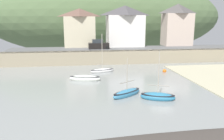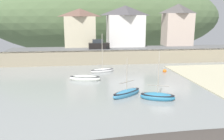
{
  "view_description": "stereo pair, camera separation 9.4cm",
  "coord_description": "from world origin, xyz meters",
  "px_view_note": "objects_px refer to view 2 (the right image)",
  "views": [
    {
      "loc": [
        -9.51,
        -25.12,
        7.95
      ],
      "look_at": [
        -5.52,
        4.36,
        1.5
      ],
      "focal_mm": 36.52,
      "sensor_mm": 36.0,
      "label": 1
    },
    {
      "loc": [
        -9.41,
        -25.13,
        7.95
      ],
      "look_at": [
        -5.52,
        4.36,
        1.5
      ],
      "focal_mm": 36.52,
      "sensor_mm": 36.0,
      "label": 2
    }
  ],
  "objects_px": {
    "sailboat_nearest_shore": "(102,70)",
    "sailboat_white_hull": "(85,78)",
    "sailboat_tall_mast": "(127,93)",
    "waterfront_building_left": "(80,27)",
    "fishing_boat_green": "(157,97)",
    "mooring_buoy": "(165,71)",
    "parked_car_near_slipway": "(99,45)",
    "waterfront_building_right": "(178,24)",
    "waterfront_building_centre": "(125,26)"
  },
  "relations": [
    {
      "from": "sailboat_nearest_shore",
      "to": "sailboat_tall_mast",
      "type": "bearing_deg",
      "value": -98.12
    },
    {
      "from": "waterfront_building_right",
      "to": "sailboat_white_hull",
      "type": "relative_size",
      "value": 2.12
    },
    {
      "from": "waterfront_building_right",
      "to": "mooring_buoy",
      "type": "height_order",
      "value": "waterfront_building_right"
    },
    {
      "from": "fishing_boat_green",
      "to": "sailboat_white_hull",
      "type": "distance_m",
      "value": 11.38
    },
    {
      "from": "fishing_boat_green",
      "to": "mooring_buoy",
      "type": "xyz_separation_m",
      "value": [
        5.28,
        12.18,
        -0.12
      ]
    },
    {
      "from": "waterfront_building_left",
      "to": "mooring_buoy",
      "type": "distance_m",
      "value": 22.12
    },
    {
      "from": "waterfront_building_right",
      "to": "mooring_buoy",
      "type": "relative_size",
      "value": 15.71
    },
    {
      "from": "parked_car_near_slipway",
      "to": "mooring_buoy",
      "type": "height_order",
      "value": "parked_car_near_slipway"
    },
    {
      "from": "waterfront_building_left",
      "to": "mooring_buoy",
      "type": "bearing_deg",
      "value": -51.56
    },
    {
      "from": "sailboat_nearest_shore",
      "to": "mooring_buoy",
      "type": "relative_size",
      "value": 10.43
    },
    {
      "from": "waterfront_building_right",
      "to": "mooring_buoy",
      "type": "bearing_deg",
      "value": -118.04
    },
    {
      "from": "sailboat_tall_mast",
      "to": "fishing_boat_green",
      "type": "bearing_deg",
      "value": -61.99
    },
    {
      "from": "waterfront_building_left",
      "to": "waterfront_building_right",
      "type": "relative_size",
      "value": 0.87
    },
    {
      "from": "waterfront_building_left",
      "to": "sailboat_tall_mast",
      "type": "distance_m",
      "value": 28.42
    },
    {
      "from": "sailboat_nearest_shore",
      "to": "parked_car_near_slipway",
      "type": "distance_m",
      "value": 11.14
    },
    {
      "from": "waterfront_building_left",
      "to": "sailboat_white_hull",
      "type": "relative_size",
      "value": 1.85
    },
    {
      "from": "fishing_boat_green",
      "to": "sailboat_tall_mast",
      "type": "bearing_deg",
      "value": 173.81
    },
    {
      "from": "parked_car_near_slipway",
      "to": "mooring_buoy",
      "type": "bearing_deg",
      "value": -54.16
    },
    {
      "from": "fishing_boat_green",
      "to": "sailboat_nearest_shore",
      "type": "bearing_deg",
      "value": 128.98
    },
    {
      "from": "waterfront_building_left",
      "to": "parked_car_near_slipway",
      "type": "bearing_deg",
      "value": -51.13
    },
    {
      "from": "sailboat_nearest_shore",
      "to": "sailboat_white_hull",
      "type": "distance_m",
      "value": 5.58
    },
    {
      "from": "waterfront_building_right",
      "to": "sailboat_tall_mast",
      "type": "bearing_deg",
      "value": -122.03
    },
    {
      "from": "fishing_boat_green",
      "to": "sailboat_tall_mast",
      "type": "distance_m",
      "value": 3.31
    },
    {
      "from": "sailboat_white_hull",
      "to": "mooring_buoy",
      "type": "relative_size",
      "value": 7.43
    },
    {
      "from": "sailboat_nearest_shore",
      "to": "parked_car_near_slipway",
      "type": "height_order",
      "value": "sailboat_nearest_shore"
    },
    {
      "from": "parked_car_near_slipway",
      "to": "mooring_buoy",
      "type": "relative_size",
      "value": 7.05
    },
    {
      "from": "sailboat_nearest_shore",
      "to": "parked_car_near_slipway",
      "type": "xyz_separation_m",
      "value": [
        0.23,
        10.74,
        2.94
      ]
    },
    {
      "from": "sailboat_nearest_shore",
      "to": "sailboat_white_hull",
      "type": "relative_size",
      "value": 1.4
    },
    {
      "from": "sailboat_white_hull",
      "to": "waterfront_building_centre",
      "type": "bearing_deg",
      "value": 78.31
    },
    {
      "from": "sailboat_white_hull",
      "to": "sailboat_tall_mast",
      "type": "bearing_deg",
      "value": -45.65
    },
    {
      "from": "waterfront_building_centre",
      "to": "sailboat_tall_mast",
      "type": "xyz_separation_m",
      "value": [
        -4.93,
        -27.28,
        -6.58
      ]
    },
    {
      "from": "sailboat_white_hull",
      "to": "mooring_buoy",
      "type": "bearing_deg",
      "value": 28.56
    },
    {
      "from": "fishing_boat_green",
      "to": "sailboat_tall_mast",
      "type": "height_order",
      "value": "fishing_boat_green"
    },
    {
      "from": "fishing_boat_green",
      "to": "sailboat_tall_mast",
      "type": "relative_size",
      "value": 1.22
    },
    {
      "from": "sailboat_white_hull",
      "to": "parked_car_near_slipway",
      "type": "distance_m",
      "value": 16.12
    },
    {
      "from": "waterfront_building_right",
      "to": "sailboat_white_hull",
      "type": "bearing_deg",
      "value": -136.91
    },
    {
      "from": "waterfront_building_right",
      "to": "parked_car_near_slipway",
      "type": "relative_size",
      "value": 2.23
    },
    {
      "from": "sailboat_nearest_shore",
      "to": "mooring_buoy",
      "type": "bearing_deg",
      "value": -23.32
    },
    {
      "from": "sailboat_tall_mast",
      "to": "sailboat_white_hull",
      "type": "xyz_separation_m",
      "value": [
        -4.37,
        7.23,
        -0.01
      ]
    },
    {
      "from": "waterfront_building_right",
      "to": "sailboat_tall_mast",
      "type": "xyz_separation_m",
      "value": [
        -17.07,
        -27.28,
        -6.85
      ]
    },
    {
      "from": "sailboat_white_hull",
      "to": "sailboat_nearest_shore",
      "type": "bearing_deg",
      "value": 72.82
    },
    {
      "from": "waterfront_building_right",
      "to": "sailboat_tall_mast",
      "type": "height_order",
      "value": "waterfront_building_right"
    },
    {
      "from": "fishing_boat_green",
      "to": "sailboat_white_hull",
      "type": "bearing_deg",
      "value": 150.62
    },
    {
      "from": "waterfront_building_centre",
      "to": "sailboat_tall_mast",
      "type": "height_order",
      "value": "waterfront_building_centre"
    },
    {
      "from": "sailboat_tall_mast",
      "to": "parked_car_near_slipway",
      "type": "distance_m",
      "value": 23.01
    },
    {
      "from": "waterfront_building_left",
      "to": "sailboat_white_hull",
      "type": "height_order",
      "value": "waterfront_building_left"
    },
    {
      "from": "fishing_boat_green",
      "to": "mooring_buoy",
      "type": "height_order",
      "value": "fishing_boat_green"
    },
    {
      "from": "sailboat_tall_mast",
      "to": "mooring_buoy",
      "type": "xyz_separation_m",
      "value": [
        8.23,
        10.69,
        -0.12
      ]
    },
    {
      "from": "waterfront_building_left",
      "to": "fishing_boat_green",
      "type": "relative_size",
      "value": 1.54
    },
    {
      "from": "waterfront_building_centre",
      "to": "mooring_buoy",
      "type": "bearing_deg",
      "value": -78.76
    }
  ]
}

